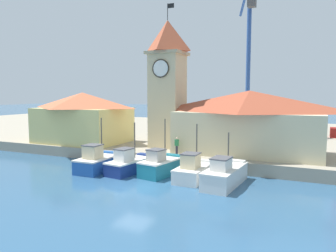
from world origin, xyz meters
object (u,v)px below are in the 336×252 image
Objects in this scene: fishing_boat_left_outer at (130,164)px; port_crane_near at (248,76)px; fishing_boat_center at (225,174)px; dock_worker_near_tower at (177,146)px; fishing_boat_left_inner at (161,165)px; clock_tower at (168,80)px; warehouse_left at (83,117)px; fishing_boat_mid_left at (194,170)px; warehouse_right at (249,121)px; fishing_boat_far_left at (98,162)px.

fishing_boat_left_outer is 0.24× the size of port_crane_near.
fishing_boat_center is 6.86m from dock_worker_near_tower.
clock_tower is at bearing 110.83° from fishing_boat_left_inner.
clock_tower is at bearing 90.24° from fishing_boat_left_outer.
port_crane_near is at bearing 97.16° from fishing_boat_center.
clock_tower reaches higher than fishing_boat_center.
fishing_boat_left_inner is at bearing -25.93° from warehouse_left.
fishing_boat_mid_left reaches higher than fishing_boat_center.
warehouse_right reaches higher than fishing_boat_center.
fishing_boat_far_left is 0.22× the size of port_crane_near.
fishing_boat_center is 0.37× the size of clock_tower.
fishing_boat_left_inner is 0.84× the size of fishing_boat_center.
warehouse_right is at bearing 69.93° from fishing_boat_mid_left.
fishing_boat_left_inner is 0.31× the size of clock_tower.
fishing_boat_center is at bearing -20.87° from warehouse_left.
warehouse_left is 21.70m from port_crane_near.
fishing_boat_mid_left is 2.76× the size of dock_worker_near_tower.
fishing_boat_mid_left is 4.71m from dock_worker_near_tower.
port_crane_near reaches higher than warehouse_right.
fishing_boat_mid_left is 0.22× the size of port_crane_near.
fishing_boat_far_left is 0.91× the size of fishing_boat_left_outer.
warehouse_right reaches higher than dock_worker_near_tower.
fishing_boat_center is 13.43m from clock_tower.
clock_tower reaches higher than fishing_boat_left_outer.
clock_tower is at bearing 179.25° from warehouse_right.
fishing_boat_far_left reaches higher than dock_worker_near_tower.
fishing_boat_mid_left is at bearing -50.45° from dock_worker_near_tower.
fishing_boat_left_outer is 11.60m from warehouse_right.
warehouse_right reaches higher than fishing_boat_left_outer.
clock_tower is 14.43m from port_crane_near.
port_crane_near is (-2.81, 13.41, 4.81)m from warehouse_right.
fishing_boat_mid_left is 2.59m from fishing_boat_center.
fishing_boat_mid_left is at bearing 0.75° from fishing_boat_left_outer.
clock_tower is 9.18m from warehouse_right.
port_crane_near is at bearing 101.84° from warehouse_right.
fishing_boat_left_inner is 0.46× the size of warehouse_left.
fishing_boat_mid_left is at bearing 169.15° from fishing_boat_center.
warehouse_left is (-18.23, 6.95, 3.13)m from fishing_boat_center.
clock_tower reaches higher than warehouse_left.
fishing_boat_far_left is at bearing -142.26° from dock_worker_near_tower.
fishing_boat_left_outer is 0.34× the size of clock_tower.
port_crane_near is at bearing 90.34° from fishing_boat_mid_left.
port_crane_near reaches higher than dock_worker_near_tower.
fishing_boat_far_left is 8.41m from fishing_boat_mid_left.
fishing_boat_mid_left is at bearing -89.66° from port_crane_near.
fishing_boat_mid_left is at bearing -22.39° from warehouse_left.
warehouse_left reaches higher than fishing_boat_left_outer.
dock_worker_near_tower is at bearing 90.55° from fishing_boat_left_inner.
fishing_boat_left_inner reaches higher than fishing_boat_far_left.
fishing_boat_far_left is 7.01m from dock_worker_near_tower.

